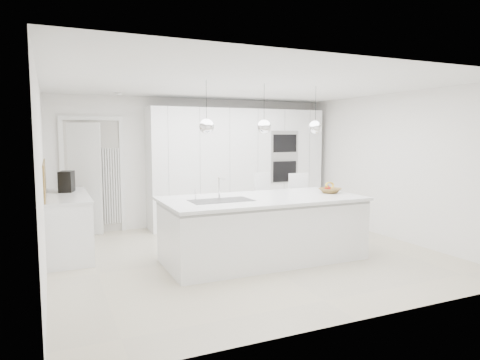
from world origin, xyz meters
name	(u,v)px	position (x,y,z in m)	size (l,w,h in m)	color
floor	(248,255)	(0.00, 0.00, 0.00)	(5.50, 5.50, 0.00)	beige
wall_back	(195,162)	(0.00, 2.50, 1.25)	(5.50, 5.50, 0.00)	white
wall_left	(42,180)	(-2.75, 0.00, 1.25)	(5.00, 5.00, 0.00)	white
ceiling	(248,85)	(0.00, 0.00, 2.50)	(5.50, 5.50, 0.00)	white
tall_cabinets	(238,167)	(0.80, 2.20, 1.15)	(3.60, 0.60, 2.30)	white
oven_stack	(285,157)	(1.70, 1.89, 1.35)	(0.62, 0.04, 1.05)	#A5A5A8
doorway_frame	(93,177)	(-1.95, 2.47, 1.02)	(1.11, 0.08, 2.13)	white
hallway_door	(79,179)	(-2.20, 2.42, 1.00)	(0.82, 0.04, 2.00)	white
radiator	(112,186)	(-1.63, 2.46, 0.85)	(0.32, 0.04, 1.40)	white
left_base_cabinets	(68,225)	(-2.45, 1.20, 0.43)	(0.60, 1.80, 0.86)	white
left_worktop	(66,196)	(-2.45, 1.20, 0.88)	(0.62, 1.82, 0.04)	white
oak_backsplash	(45,179)	(-2.74, 1.20, 1.15)	(0.02, 1.80, 0.50)	olive
island_base	(263,230)	(0.10, -0.30, 0.43)	(2.80, 1.20, 0.86)	white
island_worktop	(262,199)	(0.10, -0.25, 0.88)	(2.84, 1.40, 0.04)	white
island_sink	(221,206)	(-0.55, -0.30, 0.82)	(0.84, 0.44, 0.18)	#3F3F42
island_tap	(219,188)	(-0.50, -0.10, 1.05)	(0.02, 0.02, 0.30)	white
pendant_left	(207,126)	(-0.75, -0.30, 1.90)	(0.20, 0.20, 0.20)	white
pendant_mid	(264,127)	(0.10, -0.30, 1.90)	(0.20, 0.20, 0.20)	white
pendant_right	(315,127)	(0.95, -0.30, 1.90)	(0.20, 0.20, 0.20)	white
fruit_bowl	(330,190)	(1.26, -0.27, 0.94)	(0.31, 0.31, 0.08)	olive
espresso_machine	(67,182)	(-2.43, 1.52, 1.06)	(0.20, 0.30, 0.33)	black
bar_stool_left	(266,208)	(0.61, 0.62, 0.57)	(0.38, 0.53, 1.14)	white
bar_stool_right	(302,207)	(1.29, 0.55, 0.56)	(0.37, 0.51, 1.12)	white
apple_a	(328,189)	(1.22, -0.27, 0.97)	(0.08, 0.08, 0.08)	#A41C11
apple_b	(327,188)	(1.23, -0.24, 0.97)	(0.08, 0.08, 0.08)	#A41C11
banana_bunch	(330,185)	(1.27, -0.25, 1.02)	(0.21, 0.21, 0.03)	gold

